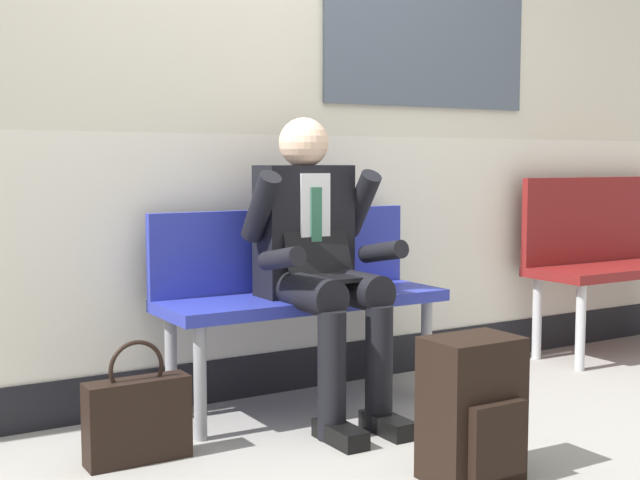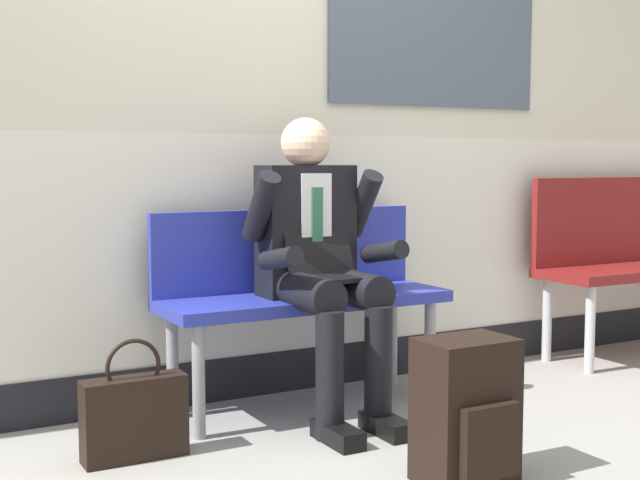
{
  "view_description": "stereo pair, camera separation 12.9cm",
  "coord_description": "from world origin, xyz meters",
  "px_view_note": "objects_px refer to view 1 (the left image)",
  "views": [
    {
      "loc": [
        -1.71,
        -2.81,
        1.06
      ],
      "look_at": [
        0.04,
        0.08,
        0.75
      ],
      "focal_mm": 47.58,
      "sensor_mm": 36.0,
      "label": 1
    },
    {
      "loc": [
        -1.6,
        -2.88,
        1.06
      ],
      "look_at": [
        0.04,
        0.08,
        0.75
      ],
      "focal_mm": 47.58,
      "sensor_mm": 36.0,
      "label": 2
    }
  ],
  "objects_px": {
    "bench_with_person": "(296,286)",
    "person_seated": "(319,258)",
    "backpack": "(473,410)",
    "handbag": "(138,418)",
    "bench_empty": "(611,251)"
  },
  "relations": [
    {
      "from": "backpack",
      "to": "handbag",
      "type": "distance_m",
      "value": 1.17
    },
    {
      "from": "bench_with_person",
      "to": "person_seated",
      "type": "bearing_deg",
      "value": -90.0
    },
    {
      "from": "person_seated",
      "to": "backpack",
      "type": "distance_m",
      "value": 0.97
    },
    {
      "from": "backpack",
      "to": "handbag",
      "type": "bearing_deg",
      "value": 140.37
    },
    {
      "from": "backpack",
      "to": "bench_empty",
      "type": "bearing_deg",
      "value": 28.83
    },
    {
      "from": "person_seated",
      "to": "handbag",
      "type": "relative_size",
      "value": 2.84
    },
    {
      "from": "bench_with_person",
      "to": "backpack",
      "type": "height_order",
      "value": "bench_with_person"
    },
    {
      "from": "person_seated",
      "to": "backpack",
      "type": "height_order",
      "value": "person_seated"
    },
    {
      "from": "bench_with_person",
      "to": "backpack",
      "type": "bearing_deg",
      "value": -86.15
    },
    {
      "from": "person_seated",
      "to": "backpack",
      "type": "xyz_separation_m",
      "value": [
        0.07,
        -0.87,
        -0.43
      ]
    },
    {
      "from": "bench_with_person",
      "to": "bench_empty",
      "type": "distance_m",
      "value": 2.03
    },
    {
      "from": "bench_with_person",
      "to": "handbag",
      "type": "bearing_deg",
      "value": -159.08
    },
    {
      "from": "bench_empty",
      "to": "handbag",
      "type": "height_order",
      "value": "bench_empty"
    },
    {
      "from": "bench_with_person",
      "to": "person_seated",
      "type": "distance_m",
      "value": 0.24
    },
    {
      "from": "person_seated",
      "to": "handbag",
      "type": "xyz_separation_m",
      "value": [
        -0.83,
        -0.12,
        -0.51
      ]
    }
  ]
}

